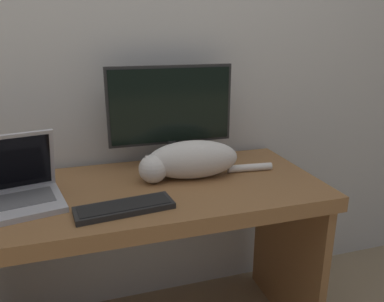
% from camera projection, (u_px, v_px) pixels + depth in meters
% --- Properties ---
extents(wall_back, '(6.40, 0.06, 2.60)m').
position_uv_depth(wall_back, '(123.00, 42.00, 1.64)').
color(wall_back, silver).
rests_on(wall_back, ground_plane).
extents(desk, '(1.41, 0.63, 0.77)m').
position_uv_depth(desk, '(144.00, 225.00, 1.51)').
color(desk, olive).
rests_on(desk, ground_plane).
extents(monitor, '(0.54, 0.22, 0.45)m').
position_uv_depth(monitor, '(171.00, 116.00, 1.61)').
color(monitor, '#282828').
rests_on(monitor, desk).
extents(laptop, '(0.34, 0.31, 0.25)m').
position_uv_depth(laptop, '(16.00, 191.00, 1.30)').
color(laptop, '#B7B7BC').
rests_on(laptop, desk).
extents(external_keyboard, '(0.34, 0.15, 0.02)m').
position_uv_depth(external_keyboard, '(124.00, 207.00, 1.26)').
color(external_keyboard, black).
rests_on(external_keyboard, desk).
extents(cat, '(0.58, 0.18, 0.16)m').
position_uv_depth(cat, '(189.00, 160.00, 1.52)').
color(cat, silver).
rests_on(cat, desk).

